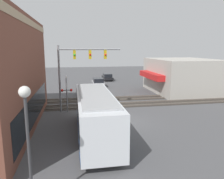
% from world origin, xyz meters
% --- Properties ---
extents(ground_plane, '(120.00, 120.00, 0.00)m').
position_xyz_m(ground_plane, '(0.00, 0.00, 0.00)').
color(ground_plane, '#4C4C4F').
extents(shop_building, '(10.85, 9.76, 4.95)m').
position_xyz_m(shop_building, '(12.16, -11.73, 2.48)').
color(shop_building, '#B2ADA3').
rests_on(shop_building, ground).
extents(city_bus, '(10.31, 2.59, 3.31)m').
position_xyz_m(city_bus, '(-2.77, 2.80, 1.82)').
color(city_bus, silver).
rests_on(city_bus, ground).
extents(traffic_signal_gantry, '(0.42, 6.42, 6.81)m').
position_xyz_m(traffic_signal_gantry, '(4.53, 3.83, 5.01)').
color(traffic_signal_gantry, gray).
rests_on(traffic_signal_gantry, ground).
extents(crossing_signal, '(1.41, 1.18, 3.81)m').
position_xyz_m(crossing_signal, '(4.12, 5.03, 2.30)').
color(crossing_signal, gray).
rests_on(crossing_signal, ground).
extents(streetlamp, '(0.44, 0.44, 5.15)m').
position_xyz_m(streetlamp, '(-9.92, 6.07, 3.07)').
color(streetlamp, '#38383A').
rests_on(streetlamp, ground).
extents(rail_track_near, '(2.60, 60.00, 0.15)m').
position_xyz_m(rail_track_near, '(6.00, 0.00, 0.03)').
color(rail_track_near, '#332D28').
rests_on(rail_track_near, ground).
extents(rail_track_far, '(2.60, 60.00, 0.15)m').
position_xyz_m(rail_track_far, '(9.20, 0.00, 0.03)').
color(rail_track_far, '#332D28').
rests_on(rail_track_far, ground).
extents(parked_car_white, '(4.64, 1.82, 1.54)m').
position_xyz_m(parked_car_white, '(11.32, 2.80, 0.71)').
color(parked_car_white, silver).
rests_on(parked_car_white, ground).
extents(parked_car_silver, '(4.53, 1.82, 1.52)m').
position_xyz_m(parked_car_silver, '(18.74, 0.20, 0.70)').
color(parked_car_silver, '#B7B7BC').
rests_on(parked_car_silver, ground).
extents(parked_car_black, '(4.80, 1.82, 1.39)m').
position_xyz_m(parked_car_black, '(26.33, -2.60, 0.66)').
color(parked_car_black, black).
rests_on(parked_car_black, ground).
extents(pedestrian_near_bus, '(0.34, 0.34, 1.68)m').
position_xyz_m(pedestrian_near_bus, '(-1.06, 0.73, 0.85)').
color(pedestrian_near_bus, '#2D3351').
rests_on(pedestrian_near_bus, ground).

